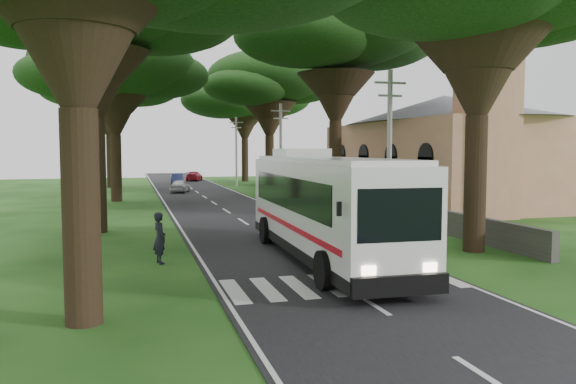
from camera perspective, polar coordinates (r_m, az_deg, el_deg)
ground at (r=19.88m, az=3.29°, el=-8.08°), size 140.00×140.00×0.00m
road at (r=44.02m, az=-7.34°, el=-1.25°), size 8.00×120.00×0.04m
crosswalk at (r=18.04m, az=5.38°, el=-9.38°), size 8.00×3.00×0.01m
property_wall at (r=45.19m, az=4.21°, el=-0.34°), size 0.35×50.00×1.20m
church at (r=46.66m, az=15.62°, el=4.96°), size 14.00×24.00×11.60m
pole_near at (r=27.07m, az=10.25°, el=4.07°), size 1.60×0.24×8.00m
pole_mid at (r=45.90m, az=-0.74°, el=4.22°), size 1.60×0.24×8.00m
pole_far at (r=65.43m, az=-5.27°, el=4.24°), size 1.60×0.24×8.00m
tree_l_midb at (r=48.84m, az=-17.29°, el=12.07°), size 13.14×13.14×13.95m
tree_l_far at (r=66.80m, az=-17.74°, el=10.48°), size 13.09×13.09×14.61m
tree_r_mida at (r=41.83m, az=4.90°, el=16.19°), size 14.00×14.00×16.02m
tree_r_midb at (r=58.47m, az=-1.91°, el=11.39°), size 12.67×12.67×14.33m
tree_r_far at (r=76.17m, az=-4.43°, el=9.87°), size 15.71×15.71×15.06m
coach_bus at (r=21.64m, az=3.63°, el=-1.33°), size 3.47×13.53×3.97m
distant_car_a at (r=56.64m, az=-10.92°, el=0.61°), size 2.46×4.02×1.28m
distant_car_b at (r=71.20m, az=-11.20°, el=1.35°), size 1.81×3.98×1.26m
distant_car_c at (r=77.35m, az=-9.51°, el=1.61°), size 2.88×4.72×1.28m
pedestrian at (r=21.59m, az=-12.91°, el=-4.57°), size 0.66×0.81×1.94m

